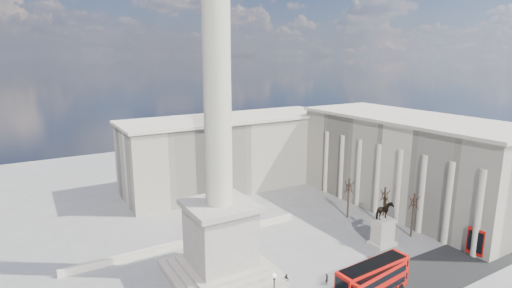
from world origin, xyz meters
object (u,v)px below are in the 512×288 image
object	(u,v)px
equestrian_statue	(383,228)
pedestrian_walking	(327,279)
nelsons_column	(219,188)
red_bus_d	(492,232)
pedestrian_crossing	(286,280)
red_bus_b	(373,278)
red_bus_c	(376,283)
pedestrian_standing	(395,264)

from	to	relation	value
equestrian_statue	pedestrian_walking	distance (m)	16.25
nelsons_column	red_bus_d	distance (m)	45.27
pedestrian_walking	pedestrian_crossing	bearing A→B (deg)	134.73
nelsons_column	red_bus_b	distance (m)	23.13
pedestrian_walking	pedestrian_crossing	distance (m)	5.49
red_bus_b	red_bus_d	size ratio (longest dim) A/B	0.97
red_bus_b	red_bus_c	size ratio (longest dim) A/B	1.10
red_bus_b	red_bus_d	xyz separation A→B (m)	(26.82, -0.17, 0.04)
red_bus_c	red_bus_d	distance (m)	26.99
red_bus_d	pedestrian_standing	distance (m)	19.52
red_bus_b	pedestrian_crossing	size ratio (longest dim) A/B	6.88
red_bus_c	pedestrian_crossing	bearing A→B (deg)	127.64
equestrian_statue	nelsons_column	bearing A→B (deg)	169.24
nelsons_column	pedestrian_walking	distance (m)	19.11
red_bus_c	pedestrian_standing	world-z (taller)	red_bus_c
pedestrian_walking	red_bus_c	bearing A→B (deg)	-76.37
red_bus_d	equestrian_statue	bearing A→B (deg)	141.08
equestrian_statue	red_bus_b	bearing A→B (deg)	-142.43
red_bus_c	red_bus_b	bearing A→B (deg)	68.11
nelsons_column	red_bus_c	world-z (taller)	nelsons_column
red_bus_b	pedestrian_walking	world-z (taller)	red_bus_b
nelsons_column	pedestrian_standing	size ratio (longest dim) A/B	31.82
red_bus_c	pedestrian_standing	bearing A→B (deg)	17.37
nelsons_column	pedestrian_crossing	distance (m)	15.34
nelsons_column	red_bus_c	size ratio (longest dim) A/B	4.84
red_bus_d	nelsons_column	bearing A→B (deg)	154.47
equestrian_statue	pedestrian_walking	bearing A→B (deg)	-164.27
red_bus_c	equestrian_statue	size ratio (longest dim) A/B	1.22
red_bus_b	pedestrian_crossing	distance (m)	11.29
red_bus_d	pedestrian_walking	size ratio (longest dim) A/B	7.55
equestrian_statue	pedestrian_standing	bearing A→B (deg)	-124.89
nelsons_column	pedestrian_crossing	xyz separation A→B (m)	(6.49, -6.84, -12.10)
nelsons_column	red_bus_d	xyz separation A→B (m)	(41.55, -14.56, -10.49)
red_bus_b	pedestrian_crossing	bearing A→B (deg)	134.92
nelsons_column	pedestrian_standing	world-z (taller)	nelsons_column
red_bus_d	pedestrian_standing	xyz separation A→B (m)	(-19.21, 3.06, -1.64)
red_bus_c	nelsons_column	bearing A→B (deg)	127.16
red_bus_c	equestrian_statue	bearing A→B (deg)	32.06
red_bus_d	red_bus_b	bearing A→B (deg)	173.41
red_bus_b	red_bus_d	bearing A→B (deg)	-2.94
red_bus_c	pedestrian_walking	bearing A→B (deg)	113.37
red_bus_b	pedestrian_standing	bearing A→B (deg)	18.21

